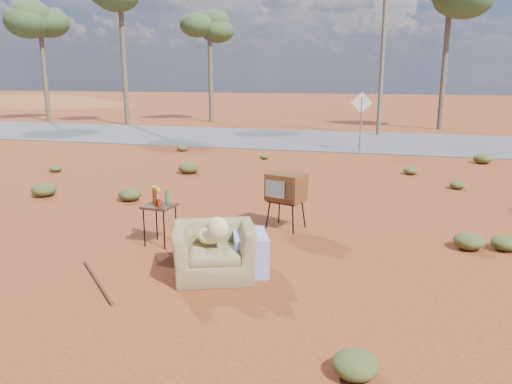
# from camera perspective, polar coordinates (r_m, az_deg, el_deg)

# --- Properties ---
(ground) EXTENTS (140.00, 140.00, 0.00)m
(ground) POSITION_cam_1_polar(r_m,az_deg,el_deg) (7.71, -5.71, -8.02)
(ground) COLOR brown
(ground) RESTS_ON ground
(highway) EXTENTS (140.00, 7.00, 0.04)m
(highway) POSITION_cam_1_polar(r_m,az_deg,el_deg) (22.03, 8.34, 5.90)
(highway) COLOR #565659
(highway) RESTS_ON ground
(dirt_mound) EXTENTS (26.00, 18.00, 2.00)m
(dirt_mound) POSITION_cam_1_polar(r_m,az_deg,el_deg) (52.22, -23.77, 9.10)
(dirt_mound) COLOR brown
(dirt_mound) RESTS_ON ground
(armchair) EXTENTS (1.45, 1.26, 0.98)m
(armchair) POSITION_cam_1_polar(r_m,az_deg,el_deg) (7.10, -4.02, -5.95)
(armchair) COLOR olive
(armchair) RESTS_ON ground
(tv_unit) EXTENTS (0.77, 0.68, 1.03)m
(tv_unit) POSITION_cam_1_polar(r_m,az_deg,el_deg) (9.15, 3.45, 0.46)
(tv_unit) COLOR black
(tv_unit) RESTS_ON ground
(side_table) EXTENTS (0.52, 0.52, 0.97)m
(side_table) POSITION_cam_1_polar(r_m,az_deg,el_deg) (8.45, -11.08, -1.24)
(side_table) COLOR #3B2515
(side_table) RESTS_ON ground
(rusty_bar) EXTENTS (1.16, 1.16, 0.04)m
(rusty_bar) POSITION_cam_1_polar(r_m,az_deg,el_deg) (7.30, -17.70, -9.69)
(rusty_bar) COLOR #4F2415
(rusty_bar) RESTS_ON ground
(road_sign) EXTENTS (0.78, 0.06, 2.19)m
(road_sign) POSITION_cam_1_polar(r_m,az_deg,el_deg) (18.77, 11.95, 9.04)
(road_sign) COLOR brown
(road_sign) RESTS_ON ground
(eucalyptus_far_left) EXTENTS (3.20, 3.20, 7.10)m
(eucalyptus_far_left) POSITION_cam_1_polar(r_m,az_deg,el_deg) (33.87, -23.50, 17.55)
(eucalyptus_far_left) COLOR brown
(eucalyptus_far_left) RESTS_ON ground
(eucalyptus_near_left) EXTENTS (3.20, 3.20, 6.60)m
(eucalyptus_near_left) POSITION_cam_1_polar(r_m,az_deg,el_deg) (30.71, -5.32, 18.17)
(eucalyptus_near_left) COLOR brown
(eucalyptus_near_left) RESTS_ON ground
(utility_pole_center) EXTENTS (1.40, 0.20, 8.00)m
(utility_pole_center) POSITION_cam_1_polar(r_m,az_deg,el_deg) (24.24, 14.33, 16.08)
(utility_pole_center) COLOR brown
(utility_pole_center) RESTS_ON ground
(scrub_patch) EXTENTS (17.49, 8.07, 0.33)m
(scrub_patch) POSITION_cam_1_polar(r_m,az_deg,el_deg) (11.92, -1.91, 0.41)
(scrub_patch) COLOR #4C5224
(scrub_patch) RESTS_ON ground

